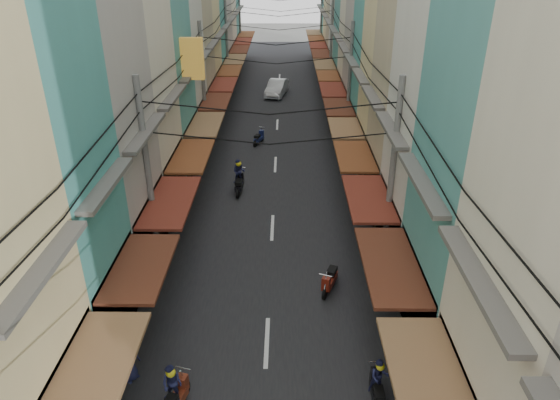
# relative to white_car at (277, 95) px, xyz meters

# --- Properties ---
(ground) EXTENTS (160.00, 160.00, 0.00)m
(ground) POSITION_rel_white_car_xyz_m (0.18, -30.67, 0.00)
(ground) COLOR #60615C
(ground) RESTS_ON ground
(road) EXTENTS (10.00, 80.00, 0.02)m
(road) POSITION_rel_white_car_xyz_m (0.18, -10.67, 0.01)
(road) COLOR black
(road) RESTS_ON ground
(sidewalk_left) EXTENTS (3.00, 80.00, 0.06)m
(sidewalk_left) POSITION_rel_white_car_xyz_m (-6.32, -10.67, 0.03)
(sidewalk_left) COLOR slate
(sidewalk_left) RESTS_ON ground
(sidewalk_right) EXTENTS (3.00, 80.00, 0.06)m
(sidewalk_right) POSITION_rel_white_car_xyz_m (6.68, -10.67, 0.03)
(sidewalk_right) COLOR slate
(sidewalk_right) RESTS_ON ground
(building_row_right) EXTENTS (7.80, 68.98, 22.59)m
(building_row_right) POSITION_rel_white_car_xyz_m (8.09, -14.22, 9.41)
(building_row_right) COLOR teal
(building_row_right) RESTS_ON ground
(utility_poles) EXTENTS (10.20, 66.13, 8.20)m
(utility_poles) POSITION_rel_white_car_xyz_m (0.18, -15.65, 6.59)
(utility_poles) COLOR slate
(utility_poles) RESTS_ON ground
(white_car) EXTENTS (5.26, 2.85, 1.76)m
(white_car) POSITION_rel_white_car_xyz_m (0.00, 0.00, 0.00)
(white_car) COLOR silver
(white_car) RESTS_ON ground
(bicycle) EXTENTS (1.87, 1.29, 1.21)m
(bicycle) POSITION_rel_white_car_xyz_m (6.97, -32.83, 0.00)
(bicycle) COLOR black
(bicycle) RESTS_ON ground
(moving_scooters) EXTENTS (6.51, 24.45, 1.96)m
(moving_scooters) POSITION_rel_white_car_xyz_m (-0.24, -27.88, 0.54)
(moving_scooters) COLOR black
(moving_scooters) RESTS_ON ground
(parked_scooters) EXTENTS (13.38, 15.97, 0.98)m
(parked_scooters) POSITION_rel_white_car_xyz_m (4.08, -33.93, 0.46)
(parked_scooters) COLOR black
(parked_scooters) RESTS_ON ground
(pedestrians) EXTENTS (14.35, 26.87, 2.26)m
(pedestrians) POSITION_rel_white_car_xyz_m (-4.50, -26.60, 1.06)
(pedestrians) COLOR #261D27
(pedestrians) RESTS_ON ground
(market_umbrella) EXTENTS (2.12, 2.12, 2.23)m
(market_umbrella) POSITION_rel_white_car_xyz_m (7.07, -35.63, 1.96)
(market_umbrella) COLOR #B2B2B7
(market_umbrella) RESTS_ON ground
(traffic_sign) EXTENTS (0.10, 0.59, 2.67)m
(traffic_sign) POSITION_rel_white_car_xyz_m (5.78, -30.61, 1.92)
(traffic_sign) COLOR slate
(traffic_sign) RESTS_ON ground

